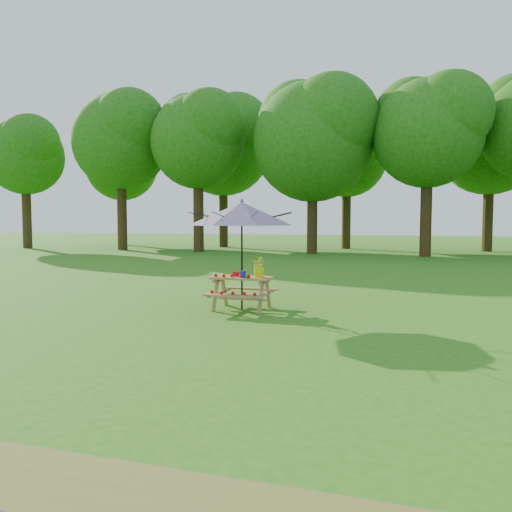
# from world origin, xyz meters

# --- Properties ---
(ground) EXTENTS (120.00, 120.00, 0.00)m
(ground) POSITION_xyz_m (0.00, 0.00, 0.00)
(ground) COLOR #267316
(ground) RESTS_ON ground
(treeline) EXTENTS (60.00, 12.00, 16.00)m
(treeline) POSITION_xyz_m (0.00, 22.00, 8.00)
(treeline) COLOR #19580F
(treeline) RESTS_ON ground
(picnic_table) EXTENTS (1.20, 1.32, 0.67)m
(picnic_table) POSITION_xyz_m (-3.49, 4.17, 0.33)
(picnic_table) COLOR olive
(picnic_table) RESTS_ON ground
(patio_umbrella) EXTENTS (2.58, 2.58, 2.25)m
(patio_umbrella) POSITION_xyz_m (-3.49, 4.17, 1.95)
(patio_umbrella) COLOR black
(patio_umbrella) RESTS_ON ground
(produce_bins) EXTENTS (0.32, 0.41, 0.13)m
(produce_bins) POSITION_xyz_m (-3.51, 4.19, 0.72)
(produce_bins) COLOR red
(produce_bins) RESTS_ON picnic_table
(tomatoes_row) EXTENTS (0.77, 0.13, 0.07)m
(tomatoes_row) POSITION_xyz_m (-3.64, 3.99, 0.71)
(tomatoes_row) COLOR #EC0908
(tomatoes_row) RESTS_ON picnic_table
(flower_bucket) EXTENTS (0.29, 0.26, 0.42)m
(flower_bucket) POSITION_xyz_m (-3.13, 4.18, 0.90)
(flower_bucket) COLOR yellow
(flower_bucket) RESTS_ON picnic_table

